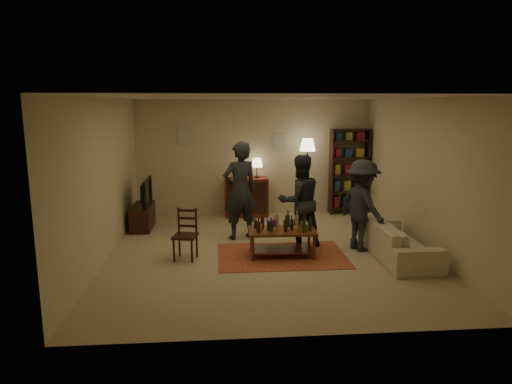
{
  "coord_description": "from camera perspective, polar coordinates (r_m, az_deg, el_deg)",
  "views": [
    {
      "loc": [
        -0.84,
        -7.71,
        2.6
      ],
      "look_at": [
        -0.19,
        0.1,
        1.08
      ],
      "focal_mm": 32.0,
      "sensor_mm": 36.0,
      "label": 1
    }
  ],
  "objects": [
    {
      "name": "dining_chair",
      "position": [
        7.82,
        -8.75,
        -5.02
      ],
      "size": [
        0.45,
        0.45,
        0.88
      ],
      "rotation": [
        0.0,
        0.0,
        -0.22
      ],
      "color": "black",
      "rests_on": "ground"
    },
    {
      "name": "floor",
      "position": [
        8.18,
        1.4,
        -7.53
      ],
      "size": [
        6.0,
        6.0,
        0.0
      ],
      "primitive_type": "plane",
      "color": "#C6B793",
      "rests_on": "ground"
    },
    {
      "name": "rug",
      "position": [
        7.99,
        3.23,
        -7.94
      ],
      "size": [
        2.2,
        1.5,
        0.01
      ],
      "primitive_type": "cube",
      "color": "maroon",
      "rests_on": "ground"
    },
    {
      "name": "sofa",
      "position": [
        8.24,
        17.19,
        -5.67
      ],
      "size": [
        0.81,
        2.08,
        0.61
      ],
      "primitive_type": "imported",
      "rotation": [
        0.0,
        0.0,
        1.57
      ],
      "color": "beige",
      "rests_on": "ground"
    },
    {
      "name": "tv_stand",
      "position": [
        9.89,
        -13.98,
        -2.27
      ],
      "size": [
        0.4,
        1.0,
        1.06
      ],
      "color": "black",
      "rests_on": "ground"
    },
    {
      "name": "room_shell",
      "position": [
        10.72,
        -3.75,
        6.77
      ],
      "size": [
        6.0,
        6.0,
        6.0
      ],
      "color": "beige",
      "rests_on": "ground"
    },
    {
      "name": "person_right",
      "position": [
        8.35,
        5.48,
        -1.13
      ],
      "size": [
        0.95,
        0.81,
        1.7
      ],
      "primitive_type": "imported",
      "rotation": [
        0.0,
        0.0,
        3.37
      ],
      "color": "#26262D",
      "rests_on": "ground"
    },
    {
      "name": "bookshelf",
      "position": [
        11.04,
        11.53,
        2.63
      ],
      "size": [
        0.9,
        0.34,
        2.02
      ],
      "color": "black",
      "rests_on": "ground"
    },
    {
      "name": "person_by_sofa",
      "position": [
        8.33,
        13.13,
        -1.64
      ],
      "size": [
        0.97,
        1.21,
        1.64
      ],
      "primitive_type": "imported",
      "rotation": [
        0.0,
        0.0,
        1.97
      ],
      "color": "#292A32",
      "rests_on": "ground"
    },
    {
      "name": "floor_lamp",
      "position": [
        10.54,
        6.45,
        5.19
      ],
      "size": [
        0.36,
        0.36,
        1.81
      ],
      "color": "black",
      "rests_on": "ground"
    },
    {
      "name": "coffee_table",
      "position": [
        7.87,
        3.27,
        -5.1
      ],
      "size": [
        1.17,
        0.66,
        0.81
      ],
      "rotation": [
        0.0,
        0.0,
        -0.03
      ],
      "color": "brown",
      "rests_on": "ground"
    },
    {
      "name": "person_left",
      "position": [
        8.78,
        -2.0,
        0.16
      ],
      "size": [
        0.81,
        0.66,
        1.9
      ],
      "primitive_type": "imported",
      "rotation": [
        0.0,
        0.0,
        3.49
      ],
      "color": "#27272F",
      "rests_on": "ground"
    },
    {
      "name": "dresser",
      "position": [
        10.65,
        -1.18,
        -0.5
      ],
      "size": [
        1.0,
        0.5,
        1.36
      ],
      "color": "maroon",
      "rests_on": "ground"
    }
  ]
}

